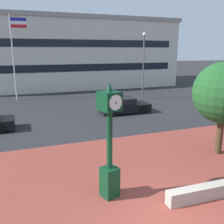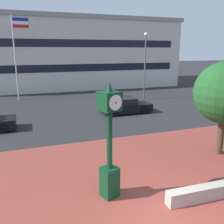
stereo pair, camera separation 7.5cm
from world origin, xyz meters
name	(u,v)px [view 1 (the left image)]	position (x,y,z in m)	size (l,w,h in m)	color
plaza_brick_paving	(139,193)	(0.00, 1.87, 0.00)	(44.00, 11.74, 0.01)	brown
planter_wall	(208,192)	(2.15, 0.79, 0.25)	(3.20, 0.40, 0.50)	#ADA393
street_clock	(110,145)	(-1.07, 2.11, 1.95)	(0.79, 0.81, 4.11)	#0C381E
car_street_near	(124,106)	(4.16, 13.25, 0.57)	(4.16, 1.97, 1.28)	black
flagpole_primary	(14,51)	(-4.08, 22.27, 5.05)	(1.63, 0.14, 8.51)	silver
civic_building	(64,53)	(2.65, 32.51, 4.70)	(30.53, 14.05, 9.38)	beige
street_lamp_post	(144,59)	(8.44, 18.24, 4.17)	(0.36, 0.36, 6.84)	#4C4C51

